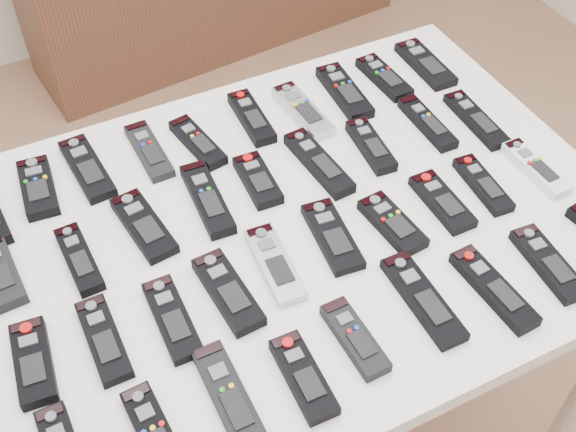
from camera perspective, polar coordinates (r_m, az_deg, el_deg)
name	(u,v)px	position (r m, az deg, el deg)	size (l,w,h in m)	color
table	(288,243)	(1.40, 0.00, -2.14)	(1.25, 0.88, 0.78)	white
remote_1	(38,188)	(1.49, -19.15, 2.13)	(0.06, 0.16, 0.02)	black
remote_2	(87,168)	(1.50, -15.59, 3.65)	(0.06, 0.19, 0.02)	black
remote_3	(149,151)	(1.52, -10.93, 5.08)	(0.05, 0.18, 0.02)	black
remote_4	(198,142)	(1.52, -7.15, 5.79)	(0.05, 0.16, 0.02)	black
remote_5	(252,117)	(1.57, -2.90, 7.78)	(0.05, 0.17, 0.02)	black
remote_6	(303,111)	(1.58, 1.16, 8.30)	(0.05, 0.19, 0.02)	#B7B7BC
remote_7	(344,92)	(1.64, 4.47, 9.76)	(0.06, 0.19, 0.02)	black
remote_8	(384,77)	(1.69, 7.59, 10.81)	(0.05, 0.16, 0.02)	black
remote_9	(425,64)	(1.75, 10.81, 11.72)	(0.06, 0.18, 0.02)	black
remote_10	(0,273)	(1.37, -21.82, -4.23)	(0.06, 0.16, 0.02)	black
remote_11	(79,259)	(1.34, -16.17, -3.29)	(0.05, 0.16, 0.02)	black
remote_12	(144,226)	(1.37, -11.33, -0.74)	(0.06, 0.18, 0.02)	black
remote_13	(207,199)	(1.39, -6.39, 1.35)	(0.05, 0.19, 0.02)	black
remote_14	(258,180)	(1.42, -2.41, 2.86)	(0.06, 0.14, 0.02)	black
remote_15	(319,163)	(1.46, 2.44, 4.21)	(0.05, 0.20, 0.02)	black
remote_16	(371,146)	(1.51, 6.56, 5.54)	(0.05, 0.16, 0.02)	black
remote_17	(427,123)	(1.58, 10.94, 7.23)	(0.04, 0.17, 0.02)	black
remote_18	(476,120)	(1.61, 14.63, 7.38)	(0.05, 0.19, 0.02)	black
remote_19	(33,362)	(1.24, -19.48, -10.84)	(0.06, 0.15, 0.02)	black
remote_20	(104,339)	(1.23, -14.36, -9.43)	(0.05, 0.17, 0.02)	black
remote_21	(172,319)	(1.23, -9.13, -8.01)	(0.05, 0.17, 0.02)	black
remote_22	(228,292)	(1.25, -4.76, -5.97)	(0.06, 0.17, 0.02)	black
remote_23	(275,264)	(1.28, -1.05, -3.80)	(0.05, 0.18, 0.02)	#B7B7BC
remote_24	(332,236)	(1.33, 3.52, -1.60)	(0.06, 0.17, 0.02)	black
remote_25	(392,224)	(1.36, 8.25, -0.59)	(0.06, 0.15, 0.02)	black
remote_26	(442,202)	(1.41, 12.08, 1.12)	(0.05, 0.16, 0.02)	black
remote_27	(483,184)	(1.47, 15.15, 2.42)	(0.04, 0.16, 0.02)	black
remote_28	(536,168)	(1.53, 18.98, 3.60)	(0.04, 0.16, 0.02)	silver
remote_31	(230,397)	(1.14, -4.63, -14.08)	(0.05, 0.19, 0.02)	black
remote_32	(303,377)	(1.16, 1.23, -12.57)	(0.05, 0.15, 0.02)	black
remote_33	(355,338)	(1.20, 5.30, -9.57)	(0.05, 0.15, 0.02)	black
remote_34	(423,299)	(1.26, 10.61, -6.46)	(0.05, 0.20, 0.02)	black
remote_35	(494,289)	(1.30, 15.94, -5.54)	(0.05, 0.19, 0.02)	black
remote_36	(548,263)	(1.36, 19.89, -3.53)	(0.05, 0.17, 0.02)	black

